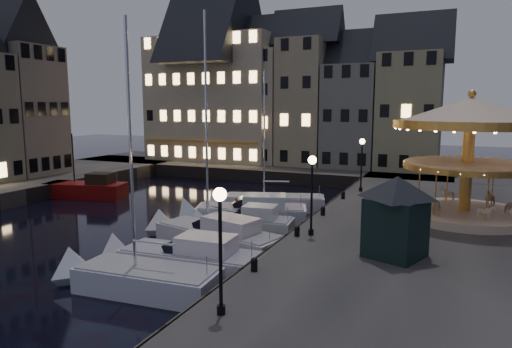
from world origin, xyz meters
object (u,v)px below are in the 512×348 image
at_px(bollard_c, 323,210).
at_px(carousel, 469,135).
at_px(bollard_b, 297,230).
at_px(motorboat_d, 244,225).
at_px(streetlamp_b, 312,184).
at_px(motorboat_e, 246,213).
at_px(streetlamp_a, 220,233).
at_px(motorboat_a, 137,279).
at_px(streetlamp_c, 362,157).
at_px(red_fishing_boat, 87,190).
at_px(motorboat_f, 266,203).
at_px(ticket_kiosk, 397,203).
at_px(bollard_a, 254,264).
at_px(motorboat_c, 213,236).
at_px(bollard_d, 343,195).
at_px(motorboat_b, 184,260).

height_order(bollard_c, carousel, carousel).
bearing_deg(bollard_b, motorboat_d, 144.90).
height_order(streetlamp_b, motorboat_d, streetlamp_b).
bearing_deg(motorboat_e, carousel, 6.75).
xyz_separation_m(streetlamp_a, motorboat_a, (-5.68, 2.89, -3.48)).
height_order(streetlamp_b, motorboat_a, motorboat_a).
bearing_deg(carousel, streetlamp_c, 139.85).
relative_size(motorboat_e, red_fishing_boat, 1.16).
xyz_separation_m(streetlamp_a, motorboat_f, (-6.51, 19.74, -3.49)).
xyz_separation_m(streetlamp_a, bollard_b, (-0.60, 9.50, -2.41)).
relative_size(bollard_b, motorboat_a, 0.05).
bearing_deg(streetlamp_c, motorboat_f, -149.99).
xyz_separation_m(bollard_b, ticket_kiosk, (5.02, -1.31, 2.16)).
xyz_separation_m(streetlamp_b, carousel, (7.38, 7.28, 2.30)).
height_order(bollard_a, motorboat_d, motorboat_d).
bearing_deg(motorboat_e, ticket_kiosk, -34.58).
xyz_separation_m(streetlamp_c, bollard_b, (-0.60, -14.00, -2.41)).
height_order(motorboat_d, ticket_kiosk, ticket_kiosk).
distance_m(streetlamp_b, bollard_a, 6.50).
xyz_separation_m(streetlamp_c, red_fishing_boat, (-22.77, -5.68, -3.33)).
bearing_deg(carousel, bollard_c, -160.80).
relative_size(streetlamp_c, motorboat_a, 0.34).
bearing_deg(motorboat_c, bollard_d, 63.70).
xyz_separation_m(motorboat_a, carousel, (13.06, 14.39, 5.78)).
xyz_separation_m(bollard_b, motorboat_c, (-5.08, 0.21, -0.92)).
bearing_deg(streetlamp_b, carousel, 44.61).
relative_size(streetlamp_b, carousel, 0.48).
distance_m(bollard_b, motorboat_d, 5.64).
relative_size(streetlamp_a, carousel, 0.48).
bearing_deg(motorboat_f, motorboat_d, -79.05).
bearing_deg(motorboat_e, motorboat_a, -86.78).
relative_size(streetlamp_a, motorboat_d, 0.65).
xyz_separation_m(motorboat_f, ticket_kiosk, (10.93, -11.55, 3.23)).
bearing_deg(motorboat_f, streetlamp_c, 30.01).
height_order(motorboat_c, ticket_kiosk, motorboat_c).
bearing_deg(bollard_b, motorboat_e, 133.32).
relative_size(motorboat_c, motorboat_f, 1.02).
bearing_deg(bollard_c, motorboat_a, -113.63).
relative_size(motorboat_d, carousel, 0.73).
bearing_deg(motorboat_d, bollard_b, -35.10).
bearing_deg(ticket_kiosk, streetlamp_c, 106.11).
distance_m(motorboat_b, carousel, 17.95).
bearing_deg(bollard_a, motorboat_b, 159.94).
xyz_separation_m(motorboat_e, red_fishing_boat, (-16.37, 2.17, 0.05)).
bearing_deg(bollard_c, bollard_a, -90.00).
height_order(streetlamp_b, motorboat_e, streetlamp_b).
xyz_separation_m(streetlamp_c, bollard_d, (-0.60, -3.50, -2.41)).
distance_m(bollard_a, motorboat_f, 16.85).
relative_size(streetlamp_b, motorboat_e, 0.49).
relative_size(bollard_d, red_fishing_boat, 0.08).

